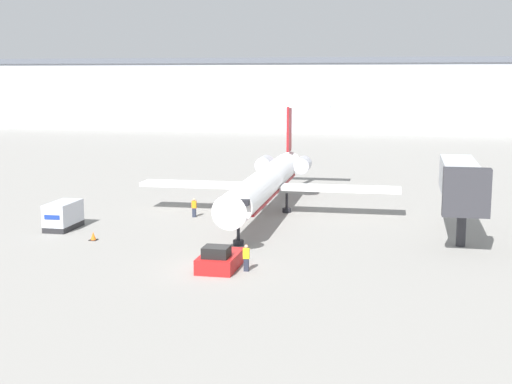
{
  "coord_description": "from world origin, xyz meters",
  "views": [
    {
      "loc": [
        11.86,
        -43.14,
        12.46
      ],
      "look_at": [
        0.0,
        13.1,
        3.05
      ],
      "focal_mm": 50.0,
      "sensor_mm": 36.0,
      "label": 1
    }
  ],
  "objects_px": {
    "worker_by_wing": "(194,207)",
    "traffic_cone_left": "(93,236)",
    "luggage_cart": "(63,216)",
    "worker_near_tug": "(246,257)",
    "airplane_main": "(268,180)",
    "jet_bridge": "(461,181)",
    "pushback_tug": "(220,260)"
  },
  "relations": [
    {
      "from": "luggage_cart",
      "to": "worker_near_tug",
      "type": "height_order",
      "value": "luggage_cart"
    },
    {
      "from": "worker_near_tug",
      "to": "jet_bridge",
      "type": "height_order",
      "value": "jet_bridge"
    },
    {
      "from": "worker_by_wing",
      "to": "jet_bridge",
      "type": "distance_m",
      "value": 23.03
    },
    {
      "from": "jet_bridge",
      "to": "airplane_main",
      "type": "bearing_deg",
      "value": 157.12
    },
    {
      "from": "worker_by_wing",
      "to": "jet_bridge",
      "type": "relative_size",
      "value": 0.13
    },
    {
      "from": "luggage_cart",
      "to": "traffic_cone_left",
      "type": "distance_m",
      "value": 5.3
    },
    {
      "from": "worker_by_wing",
      "to": "traffic_cone_left",
      "type": "relative_size",
      "value": 2.62
    },
    {
      "from": "airplane_main",
      "to": "traffic_cone_left",
      "type": "xyz_separation_m",
      "value": [
        -11.02,
        -13.4,
        -2.78
      ]
    },
    {
      "from": "worker_near_tug",
      "to": "airplane_main",
      "type": "bearing_deg",
      "value": 96.92
    },
    {
      "from": "airplane_main",
      "to": "worker_by_wing",
      "type": "xyz_separation_m",
      "value": [
        -6.07,
        -3.15,
        -2.2
      ]
    },
    {
      "from": "traffic_cone_left",
      "to": "luggage_cart",
      "type": "bearing_deg",
      "value": 141.52
    },
    {
      "from": "airplane_main",
      "to": "jet_bridge",
      "type": "xyz_separation_m",
      "value": [
        16.37,
        -6.91,
        1.36
      ]
    },
    {
      "from": "luggage_cart",
      "to": "traffic_cone_left",
      "type": "bearing_deg",
      "value": -38.48
    },
    {
      "from": "pushback_tug",
      "to": "airplane_main",
      "type": "bearing_deg",
      "value": 91.61
    },
    {
      "from": "worker_by_wing",
      "to": "traffic_cone_left",
      "type": "distance_m",
      "value": 11.4
    },
    {
      "from": "pushback_tug",
      "to": "worker_by_wing",
      "type": "distance_m",
      "value": 17.43
    },
    {
      "from": "luggage_cart",
      "to": "worker_by_wing",
      "type": "xyz_separation_m",
      "value": [
        9.05,
        6.99,
        -0.23
      ]
    },
    {
      "from": "traffic_cone_left",
      "to": "worker_by_wing",
      "type": "bearing_deg",
      "value": 64.23
    },
    {
      "from": "pushback_tug",
      "to": "traffic_cone_left",
      "type": "relative_size",
      "value": 6.31
    },
    {
      "from": "airplane_main",
      "to": "worker_near_tug",
      "type": "relative_size",
      "value": 17.2
    },
    {
      "from": "airplane_main",
      "to": "worker_near_tug",
      "type": "bearing_deg",
      "value": -83.08
    },
    {
      "from": "traffic_cone_left",
      "to": "worker_near_tug",
      "type": "bearing_deg",
      "value": -24.55
    },
    {
      "from": "worker_by_wing",
      "to": "worker_near_tug",
      "type": "bearing_deg",
      "value": -62.73
    },
    {
      "from": "airplane_main",
      "to": "traffic_cone_left",
      "type": "distance_m",
      "value": 17.57
    },
    {
      "from": "worker_near_tug",
      "to": "traffic_cone_left",
      "type": "bearing_deg",
      "value": 155.45
    },
    {
      "from": "worker_by_wing",
      "to": "traffic_cone_left",
      "type": "xyz_separation_m",
      "value": [
        -4.95,
        -10.25,
        -0.59
      ]
    },
    {
      "from": "pushback_tug",
      "to": "jet_bridge",
      "type": "xyz_separation_m",
      "value": [
        15.83,
        12.36,
        3.84
      ]
    },
    {
      "from": "worker_by_wing",
      "to": "jet_bridge",
      "type": "xyz_separation_m",
      "value": [
        22.44,
        -3.76,
        3.55
      ]
    },
    {
      "from": "worker_near_tug",
      "to": "traffic_cone_left",
      "type": "relative_size",
      "value": 2.68
    },
    {
      "from": "worker_by_wing",
      "to": "jet_bridge",
      "type": "height_order",
      "value": "jet_bridge"
    },
    {
      "from": "luggage_cart",
      "to": "worker_near_tug",
      "type": "relative_size",
      "value": 2.18
    },
    {
      "from": "worker_near_tug",
      "to": "worker_by_wing",
      "type": "height_order",
      "value": "worker_near_tug"
    }
  ]
}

